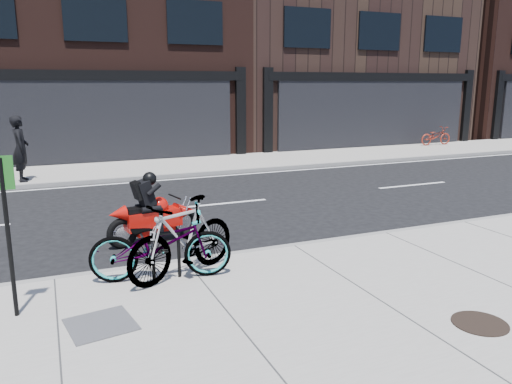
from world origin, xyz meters
name	(u,v)px	position (x,y,z in m)	size (l,w,h in m)	color
ground	(252,224)	(0.00, 0.00, 0.00)	(120.00, 120.00, 0.00)	black
sidewalk_near	(405,321)	(0.00, -5.00, 0.07)	(60.00, 6.00, 0.13)	gray
sidewalk_far	(169,167)	(0.00, 7.75, 0.07)	(60.00, 3.50, 0.13)	gray
building_mideast	(322,20)	(10.00, 14.50, 6.25)	(12.00, 10.00, 12.50)	black
building_east	(491,25)	(22.00, 14.50, 6.50)	(10.00, 10.00, 13.00)	black
bike_rack	(166,251)	(-2.46, -2.66, 0.56)	(0.44, 0.10, 0.74)	black
bicycle_front	(161,244)	(-2.52, -2.60, 0.67)	(0.72, 2.06, 1.08)	gray
bicycle_rear	(183,238)	(-2.19, -2.60, 0.72)	(0.56, 1.97, 1.19)	gray
motorcycle	(157,213)	(-2.11, -0.39, 0.56)	(1.82, 0.64, 1.37)	black
pedestrian	(20,149)	(-4.65, 6.50, 1.10)	(0.71, 0.46, 1.93)	black
bicycle_far	(436,136)	(12.89, 8.65, 0.55)	(0.56, 1.62, 0.85)	maroon
manhole_cover	(480,323)	(0.70, -5.52, 0.14)	(0.66, 0.66, 0.01)	black
utility_grate	(101,324)	(-3.52, -3.76, 0.14)	(0.75, 0.75, 0.01)	#4A4A4C
sign_post	(7,223)	(-4.46, -3.08, 1.33)	(0.27, 0.05, 2.01)	black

